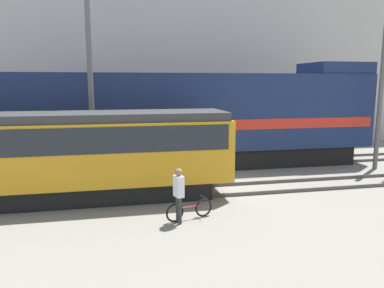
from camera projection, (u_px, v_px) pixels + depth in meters
name	position (u px, v px, depth m)	size (l,w,h in m)	color
ground_plane	(213.00, 186.00, 15.68)	(120.00, 120.00, 0.00)	gray
track_near	(218.00, 190.00, 14.90)	(60.00, 1.50, 0.14)	#47423D
track_far	(194.00, 166.00, 19.31)	(60.00, 1.51, 0.14)	#47423D
building_backdrop	(168.00, 69.00, 27.12)	(43.43, 6.00, 10.51)	#B7B2A8
freight_locomotive	(163.00, 120.00, 18.59)	(21.90, 3.04, 5.34)	black
streetcar	(50.00, 152.00, 13.33)	(12.98, 2.54, 3.24)	black
bicycle	(190.00, 210.00, 11.86)	(1.59, 0.61, 0.67)	black
person	(179.00, 190.00, 11.41)	(0.31, 0.41, 1.74)	#333333
utility_pole_left	(91.00, 95.00, 15.50)	(0.22, 0.22, 7.58)	#595959
utility_pole_center	(380.00, 97.00, 18.35)	(0.22, 0.22, 7.16)	#595959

